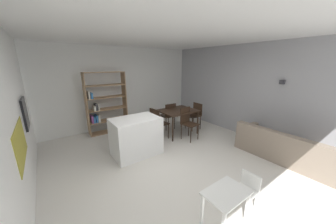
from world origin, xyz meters
TOP-DOWN VIEW (x-y plane):
  - ground_plane at (0.00, 0.00)m, footprint 8.49×8.49m
  - ceiling_slab at (0.00, 0.00)m, footprint 6.18×6.18m
  - back_partition at (0.00, 3.06)m, footprint 6.18×0.06m
  - right_partition_gray at (3.06, 0.00)m, footprint 0.06×6.18m
  - cabinet_niche_splashback at (-2.35, 0.25)m, footprint 0.01×1.09m
  - built_in_oven at (-2.33, 1.48)m, footprint 0.06×0.61m
  - kitchen_island at (-0.29, 0.80)m, footprint 1.13×0.76m
  - open_bookshelf at (-0.48, 2.71)m, footprint 1.24×0.36m
  - child_table at (-0.16, -1.72)m, footprint 0.62×0.43m
  - child_chair_right at (0.39, -1.72)m, footprint 0.31×0.31m
  - dining_table at (1.38, 1.23)m, footprint 1.12×0.92m
  - dining_chair_island_side at (0.60, 1.22)m, footprint 0.47×0.47m
  - dining_chair_near at (1.37, 0.75)m, footprint 0.46×0.47m
  - dining_chair_far at (1.37, 1.71)m, footprint 0.43×0.48m
  - dining_chair_window_side at (2.15, 1.23)m, footprint 0.44×0.41m
  - sofa at (2.46, -1.52)m, footprint 0.95×2.19m
  - wall_sconce_back at (2.98, -0.97)m, footprint 0.11×0.11m

SIDE VIEW (x-z plane):
  - ground_plane at x=0.00m, z-range 0.00..0.00m
  - sofa at x=2.46m, z-range -0.12..0.61m
  - child_chair_right at x=0.39m, z-range 0.03..0.58m
  - child_table at x=-0.16m, z-range 0.16..0.68m
  - kitchen_island at x=-0.29m, z-range 0.00..0.93m
  - dining_chair_window_side at x=2.15m, z-range 0.10..0.99m
  - dining_chair_far at x=1.37m, z-range 0.08..1.00m
  - dining_chair_near at x=1.37m, z-range 0.09..1.04m
  - dining_chair_island_side at x=0.60m, z-range 0.09..1.05m
  - dining_table at x=1.38m, z-range 0.31..1.10m
  - open_bookshelf at x=-0.48m, z-range -0.05..1.91m
  - cabinet_niche_splashback at x=-2.35m, z-range 0.80..1.36m
  - built_in_oven at x=-2.33m, z-range 0.95..1.55m
  - back_partition at x=0.00m, z-range 0.00..2.77m
  - right_partition_gray at x=3.06m, z-range 0.00..2.77m
  - wall_sconce_back at x=2.98m, z-range 1.70..1.80m
  - ceiling_slab at x=0.00m, z-range 2.77..2.83m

